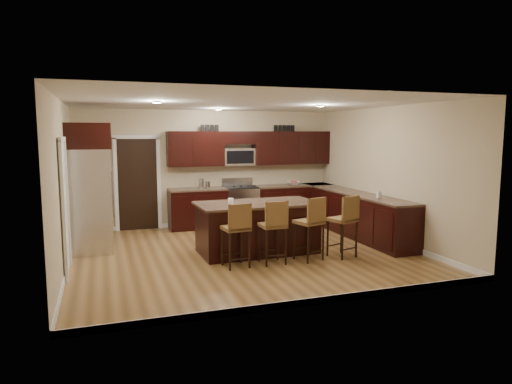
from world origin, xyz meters
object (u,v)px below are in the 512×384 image
object	(u,v)px
range	(241,206)
refrigerator	(90,187)
stool_left	(237,228)
stool_mid	(274,225)
island	(257,229)
stool_right	(311,221)
stool_extra	(345,219)

from	to	relation	value
range	refrigerator	bearing A→B (deg)	-157.08
stool_left	stool_mid	size ratio (longest dim) A/B	0.99
island	stool_left	distance (m)	1.08
stool_right	stool_extra	bearing A→B (deg)	-17.91
refrigerator	stool_extra	xyz separation A→B (m)	(4.20, -1.92, -0.52)
range	stool_right	size ratio (longest dim) A/B	1.01
range	refrigerator	distance (m)	3.66
range	stool_extra	xyz separation A→B (m)	(0.90, -3.32, 0.21)
refrigerator	island	bearing A→B (deg)	-20.59
island	range	bearing A→B (deg)	79.15
range	stool_mid	xyz separation A→B (m)	(-0.43, -3.32, 0.20)
stool_left	stool_extra	world-z (taller)	stool_extra
stool_right	stool_extra	distance (m)	0.65
stool_right	stool_extra	world-z (taller)	same
stool_left	stool_right	size ratio (longest dim) A/B	0.97
island	stool_extra	distance (m)	1.60
stool_mid	stool_right	xyz separation A→B (m)	(0.68, 0.00, 0.02)
stool_mid	stool_right	bearing A→B (deg)	-1.01
range	stool_right	distance (m)	3.33
range	island	bearing A→B (deg)	-99.87
range	stool_extra	bearing A→B (deg)	-74.76
island	refrigerator	size ratio (longest dim) A/B	0.94
island	stool_right	bearing A→B (deg)	-51.92
island	stool_mid	bearing A→B (deg)	-90.99
stool_left	stool_mid	xyz separation A→B (m)	(0.63, -0.00, 0.01)
stool_mid	range	bearing A→B (deg)	81.46
range	stool_right	bearing A→B (deg)	-85.63
island	stool_right	xyz separation A→B (m)	(0.68, -0.84, 0.26)
range	stool_left	size ratio (longest dim) A/B	1.04
range	refrigerator	size ratio (longest dim) A/B	0.47
stool_extra	stool_left	bearing A→B (deg)	162.10
stool_mid	stool_right	size ratio (longest dim) A/B	0.98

